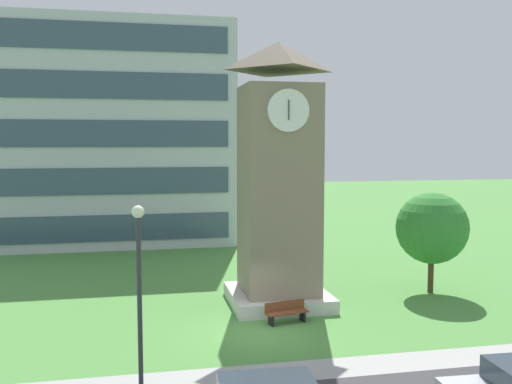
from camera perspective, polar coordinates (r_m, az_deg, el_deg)
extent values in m
plane|color=#4C893D|center=(22.68, 0.38, -14.05)|extent=(160.00, 160.00, 0.00)
cube|color=#9E9E99|center=(19.20, 2.87, -17.69)|extent=(120.00, 1.60, 0.01)
cube|color=#B7BCC6|center=(44.73, -14.19, 5.64)|extent=(17.42, 10.90, 16.00)
cube|color=#384C60|center=(39.66, -14.34, -3.55)|extent=(16.03, 0.10, 1.80)
cube|color=#384C60|center=(39.32, -14.44, 1.07)|extent=(16.03, 0.10, 1.80)
cube|color=#384C60|center=(39.24, -14.54, 5.74)|extent=(16.03, 0.10, 1.80)
cube|color=#384C60|center=(39.41, -14.65, 10.39)|extent=(16.03, 0.10, 1.80)
cube|color=#384C60|center=(39.85, -14.75, 14.97)|extent=(16.03, 0.10, 1.80)
cube|color=gray|center=(25.60, 2.27, -0.44)|extent=(3.26, 3.26, 9.94)
cube|color=beige|center=(26.46, 2.24, -10.57)|extent=(4.40, 4.40, 0.60)
pyramid|color=#6A5D4D|center=(25.76, 2.32, 13.52)|extent=(3.59, 3.59, 1.27)
cylinder|color=white|center=(23.88, 3.29, 8.23)|extent=(1.79, 0.12, 1.79)
cylinder|color=white|center=(25.97, 5.96, 7.96)|extent=(0.12, 1.79, 1.79)
cube|color=black|center=(23.82, 3.33, 8.63)|extent=(0.04, 0.08, 0.54)
cube|color=black|center=(23.80, 3.34, 8.24)|extent=(0.02, 0.06, 0.81)
cube|color=brown|center=(23.71, 3.15, -12.05)|extent=(1.86, 0.83, 0.06)
cube|color=brown|center=(23.83, 2.91, -11.38)|extent=(1.77, 0.41, 0.40)
cube|color=black|center=(23.48, 1.53, -12.79)|extent=(0.16, 0.44, 0.45)
cube|color=black|center=(24.09, 4.72, -12.34)|extent=(0.16, 0.44, 0.45)
cylinder|color=#333338|center=(16.87, -11.65, -11.51)|extent=(0.14, 0.14, 5.28)
sphere|color=#F2EFCC|center=(16.30, -11.83, -1.96)|extent=(0.36, 0.36, 0.36)
cylinder|color=#513823|center=(29.43, 17.22, -7.78)|extent=(0.28, 0.28, 2.00)
sphere|color=#328131|center=(29.02, 17.34, -3.48)|extent=(3.51, 3.51, 3.51)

